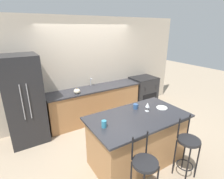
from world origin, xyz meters
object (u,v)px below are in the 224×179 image
(bar_stool_near, at_px, (144,170))
(pumpkin_decoration, at_px, (77,91))
(dinner_plate, at_px, (162,108))
(coffee_mug, at_px, (136,106))
(wine_glass, at_px, (148,105))
(tumbler_cup, at_px, (104,124))
(refrigerator, at_px, (24,100))
(bar_stool_far, at_px, (187,146))
(oven_range, at_px, (143,92))

(bar_stool_near, height_order, pumpkin_decoration, bar_stool_near)
(dinner_plate, relative_size, coffee_mug, 1.74)
(wine_glass, bearing_deg, bar_stool_near, -133.17)
(coffee_mug, relative_size, tumbler_cup, 1.05)
(refrigerator, distance_m, coffee_mug, 2.36)
(bar_stool_far, xyz_separation_m, pumpkin_decoration, (-0.93, 2.44, 0.38))
(bar_stool_near, height_order, dinner_plate, bar_stool_near)
(refrigerator, bearing_deg, wine_glass, -42.84)
(tumbler_cup, bearing_deg, wine_glass, 4.15)
(tumbler_cup, bearing_deg, dinner_plate, 0.58)
(wine_glass, bearing_deg, pumpkin_decoration, 113.98)
(oven_range, xyz_separation_m, bar_stool_near, (-2.25, -2.59, 0.12))
(wine_glass, xyz_separation_m, coffee_mug, (-0.12, 0.19, -0.08))
(oven_range, bearing_deg, bar_stool_far, -117.09)
(oven_range, height_order, tumbler_cup, tumbler_cup)
(bar_stool_far, height_order, tumbler_cup, bar_stool_far)
(dinner_plate, relative_size, tumbler_cup, 1.82)
(oven_range, xyz_separation_m, pumpkin_decoration, (-2.25, -0.14, 0.50))
(refrigerator, bearing_deg, dinner_plate, -39.19)
(bar_stool_far, distance_m, tumbler_cup, 1.42)
(dinner_plate, bearing_deg, wine_glass, 170.23)
(wine_glass, bearing_deg, bar_stool_far, -76.20)
(tumbler_cup, height_order, pumpkin_decoration, tumbler_cup)
(bar_stool_far, height_order, coffee_mug, bar_stool_far)
(dinner_plate, height_order, pumpkin_decoration, pumpkin_decoration)
(refrigerator, xyz_separation_m, bar_stool_far, (2.08, -2.54, -0.37))
(oven_range, height_order, bar_stool_far, bar_stool_far)
(oven_range, distance_m, coffee_mug, 2.35)
(bar_stool_far, height_order, dinner_plate, bar_stool_far)
(coffee_mug, height_order, tumbler_cup, tumbler_cup)
(bar_stool_near, xyz_separation_m, pumpkin_decoration, (-0.00, 2.45, 0.38))
(oven_range, bearing_deg, dinner_plate, -122.55)
(refrigerator, relative_size, wine_glass, 11.14)
(oven_range, xyz_separation_m, wine_glass, (-1.51, -1.80, 0.60))
(bar_stool_near, xyz_separation_m, coffee_mug, (0.62, 0.98, 0.41))
(wine_glass, relative_size, coffee_mug, 1.44)
(dinner_plate, bearing_deg, refrigerator, 140.81)
(pumpkin_decoration, bearing_deg, wine_glass, -66.02)
(oven_range, relative_size, wine_glass, 5.51)
(bar_stool_near, bearing_deg, coffee_mug, 57.75)
(dinner_plate, relative_size, pumpkin_decoration, 1.35)
(dinner_plate, bearing_deg, bar_stool_far, -100.63)
(pumpkin_decoration, bearing_deg, refrigerator, 175.45)
(refrigerator, height_order, oven_range, refrigerator)
(coffee_mug, bearing_deg, oven_range, 44.54)
(refrigerator, relative_size, pumpkin_decoration, 12.42)
(bar_stool_near, bearing_deg, pumpkin_decoration, 90.03)
(refrigerator, xyz_separation_m, wine_glass, (1.89, -1.75, 0.11))
(wine_glass, distance_m, coffee_mug, 0.24)
(bar_stool_near, bearing_deg, oven_range, 48.96)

